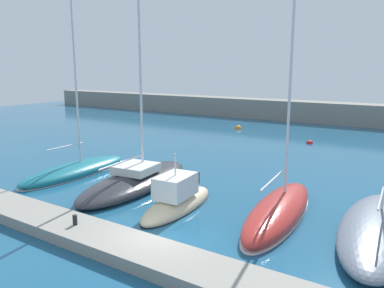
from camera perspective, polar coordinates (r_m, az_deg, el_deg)
name	(u,v)px	position (r m, az deg, el deg)	size (l,w,h in m)	color
ground_plane	(161,244)	(16.56, -4.60, -14.63)	(120.00, 120.00, 0.00)	#1E567A
dock_pier	(139,252)	(15.46, -7.96, -15.62)	(29.84, 2.17, 0.52)	gray
breakwater_seawall	(354,114)	(52.95, 22.98, 4.11)	(108.00, 3.36, 2.73)	gray
sailboat_teal_nearest	(76,169)	(27.67, -16.96, -3.63)	(2.97, 9.18, 17.78)	#19707F
sailboat_charcoal_second	(136,179)	(24.03, -8.31, -5.24)	(4.60, 10.58, 19.79)	#2D2D33
motorboat_sand_third	(177,201)	(20.21, -2.19, -8.44)	(2.46, 6.36, 3.37)	beige
sailboat_red_fourth	(279,209)	(19.62, 12.85, -9.44)	(3.12, 9.34, 16.08)	#B72D28
sailboat_slate_fifth	(379,228)	(18.76, 26.11, -11.22)	(3.75, 9.95, 17.52)	slate
mooring_buoy_red	(310,144)	(38.68, 17.14, 0.07)	(0.65, 0.65, 0.65)	red
mooring_buoy_orange	(238,129)	(46.14, 6.90, 2.27)	(0.86, 0.86, 0.86)	orange
dock_bollard	(75,220)	(17.67, -17.08, -10.78)	(0.20, 0.20, 0.44)	black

